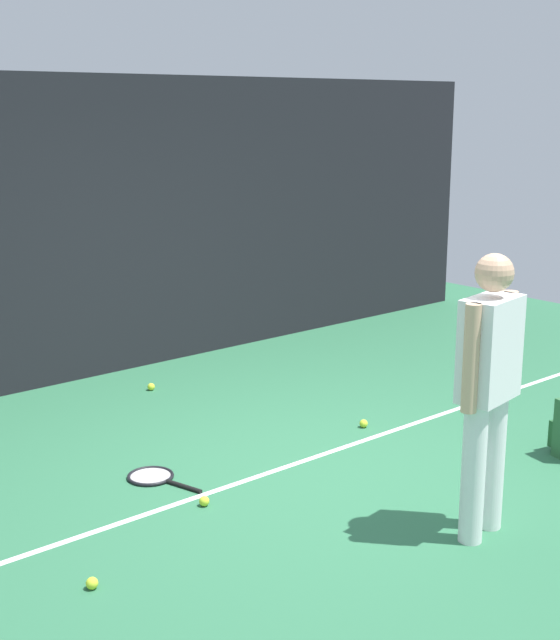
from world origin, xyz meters
TOP-DOWN VIEW (x-y plane):
  - ground_plane at (0.00, 0.00)m, footprint 12.00×12.00m
  - back_fence at (0.00, 3.00)m, footprint 10.00×0.10m
  - court_line at (0.00, 0.14)m, footprint 9.00×0.05m
  - tennis_player at (0.07, -1.37)m, footprint 0.52×0.28m
  - tennis_racket at (-0.99, 0.57)m, footprint 0.40×0.64m
  - tennis_ball_near_player at (0.04, 2.24)m, footprint 0.07×0.07m
  - tennis_ball_by_fence at (-0.98, -0.00)m, footprint 0.07×0.07m
  - tennis_ball_mid_court at (0.82, 0.34)m, footprint 0.07×0.07m
  - tennis_ball_far_left at (-2.02, -0.43)m, footprint 0.07×0.07m

SIDE VIEW (x-z plane):
  - ground_plane at x=0.00m, z-range 0.00..0.00m
  - court_line at x=0.00m, z-range 0.00..0.00m
  - tennis_racket at x=-0.99m, z-range 0.00..0.03m
  - tennis_ball_near_player at x=0.04m, z-range 0.00..0.07m
  - tennis_ball_by_fence at x=-0.98m, z-range 0.00..0.07m
  - tennis_ball_mid_court at x=0.82m, z-range 0.00..0.07m
  - tennis_ball_far_left at x=-2.02m, z-range 0.00..0.07m
  - tennis_player at x=0.07m, z-range 0.12..1.82m
  - back_fence at x=0.00m, z-range 0.00..2.78m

